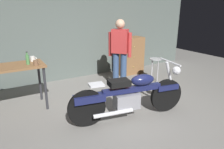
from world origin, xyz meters
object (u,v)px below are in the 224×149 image
motorcycle (130,95)px  person_standing (120,51)px  shop_stool (155,64)px  mug_white_ceramic (33,59)px  bottle (28,59)px  wooden_dresser (129,56)px  mug_brown_stoneware (36,63)px

motorcycle → person_standing: bearing=74.8°
shop_stool → mug_white_ceramic: bearing=175.5°
mug_white_ceramic → bottle: bottle is taller
mug_white_ceramic → bottle: (-0.12, -0.20, 0.05)m
mug_white_ceramic → bottle: 0.24m
wooden_dresser → bottle: (-2.98, -0.93, 0.45)m
bottle → mug_brown_stoneware: bearing=-54.5°
mug_white_ceramic → mug_brown_stoneware: (-0.01, -0.36, -0.00)m
person_standing → wooden_dresser: bearing=-88.9°
motorcycle → wooden_dresser: wooden_dresser is taller
shop_stool → bottle: 3.19m
mug_brown_stoneware → bottle: bearing=125.5°
person_standing → shop_stool: 1.13m
wooden_dresser → mug_white_ceramic: wooden_dresser is taller
mug_brown_stoneware → bottle: bottle is taller
mug_white_ceramic → person_standing: bearing=-3.0°
person_standing → mug_white_ceramic: size_ratio=13.87×
motorcycle → wooden_dresser: 2.71m
mug_white_ceramic → bottle: bearing=-121.6°
wooden_dresser → mug_white_ceramic: bearing=-165.7°
shop_stool → mug_brown_stoneware: bearing=-177.7°
motorcycle → person_standing: size_ratio=1.30×
shop_stool → wooden_dresser: wooden_dresser is taller
wooden_dresser → person_standing: bearing=-136.4°
person_standing → bottle: (-2.11, -0.10, 0.07)m
shop_stool → mug_brown_stoneware: mug_brown_stoneware is taller
motorcycle → mug_white_ceramic: bearing=141.5°
motorcycle → mug_brown_stoneware: size_ratio=18.03×
person_standing → mug_white_ceramic: bearing=44.5°
person_standing → mug_white_ceramic: 1.99m
bottle → person_standing: bearing=2.6°
person_standing → motorcycle: bearing=112.2°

